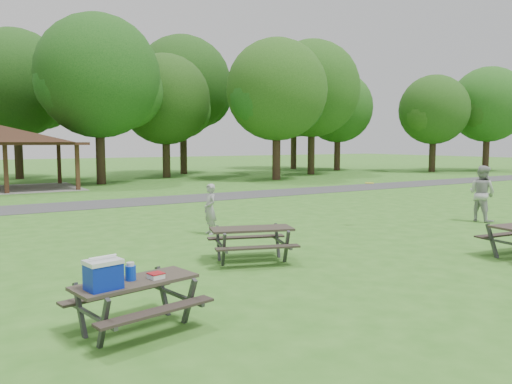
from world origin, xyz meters
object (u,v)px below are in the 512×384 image
object	(u,v)px
picnic_table_near	(126,286)
picnic_table_middle	(252,236)
frisbee_thrower	(210,209)
frisbee_catcher	(482,194)

from	to	relation	value
picnic_table_near	picnic_table_middle	bearing A→B (deg)	36.10
frisbee_thrower	frisbee_catcher	distance (m)	9.57
picnic_table_near	frisbee_thrower	distance (m)	7.85
picnic_table_near	frisbee_catcher	bearing A→B (deg)	14.54
frisbee_thrower	frisbee_catcher	world-z (taller)	frisbee_catcher
picnic_table_near	frisbee_thrower	xyz separation A→B (m)	(4.57, 6.38, 0.05)
frisbee_catcher	frisbee_thrower	bearing A→B (deg)	73.86
picnic_table_middle	picnic_table_near	bearing A→B (deg)	-143.90
picnic_table_near	frisbee_thrower	world-z (taller)	frisbee_thrower
picnic_table_near	frisbee_catcher	size ratio (longest dim) A/B	1.03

